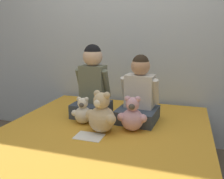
# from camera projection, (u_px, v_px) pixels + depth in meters

# --- Properties ---
(wall_behind_bed) EXTENTS (8.00, 0.06, 2.50)m
(wall_behind_bed) POSITION_uv_depth(u_px,v_px,m) (132.00, 30.00, 2.59)
(wall_behind_bed) COLOR silver
(wall_behind_bed) RESTS_ON ground_plane
(bed) EXTENTS (1.67, 1.88, 0.47)m
(bed) POSITION_uv_depth(u_px,v_px,m) (101.00, 161.00, 1.89)
(bed) COLOR #2D2D33
(bed) RESTS_ON ground_plane
(child_on_left) EXTENTS (0.33, 0.31, 0.66)m
(child_on_left) POSITION_uv_depth(u_px,v_px,m) (93.00, 85.00, 2.18)
(child_on_left) COLOR #384251
(child_on_left) RESTS_ON bed
(child_on_right) EXTENTS (0.36, 0.37, 0.58)m
(child_on_right) POSITION_uv_depth(u_px,v_px,m) (139.00, 95.00, 2.06)
(child_on_right) COLOR #384251
(child_on_right) RESTS_ON bed
(teddy_bear_held_by_left_child) EXTENTS (0.19, 0.15, 0.23)m
(teddy_bear_held_by_left_child) POSITION_uv_depth(u_px,v_px,m) (83.00, 112.00, 2.02)
(teddy_bear_held_by_left_child) COLOR silver
(teddy_bear_held_by_left_child) RESTS_ON bed
(teddy_bear_held_by_right_child) EXTENTS (0.23, 0.18, 0.28)m
(teddy_bear_held_by_right_child) POSITION_uv_depth(u_px,v_px,m) (132.00, 116.00, 1.86)
(teddy_bear_held_by_right_child) COLOR #DBA3B2
(teddy_bear_held_by_right_child) RESTS_ON bed
(teddy_bear_between_children) EXTENTS (0.27, 0.21, 0.33)m
(teddy_bear_between_children) POSITION_uv_depth(u_px,v_px,m) (102.00, 115.00, 1.83)
(teddy_bear_between_children) COLOR #D1B78E
(teddy_bear_between_children) RESTS_ON bed
(sign_card) EXTENTS (0.21, 0.15, 0.00)m
(sign_card) POSITION_uv_depth(u_px,v_px,m) (89.00, 136.00, 1.77)
(sign_card) COLOR white
(sign_card) RESTS_ON bed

